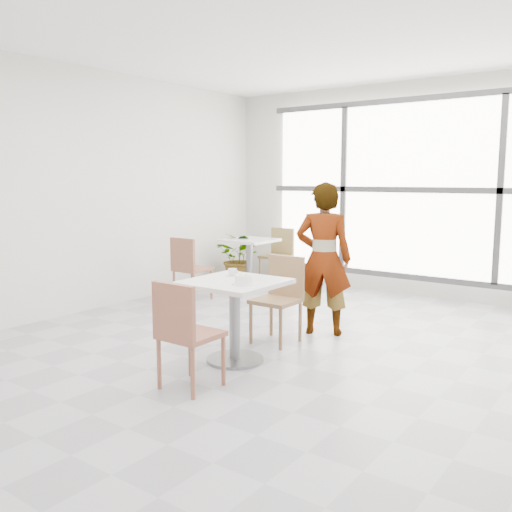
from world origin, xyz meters
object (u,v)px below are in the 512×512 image
Objects in this scene: person at (324,259)px; main_table at (235,305)px; oatmeal_bowl at (244,279)px; bg_chair_left_far at (279,252)px; chair_far at (280,293)px; bg_chair_left_near at (188,265)px; bg_table_left at (250,256)px; plant_left at (241,258)px; chair_near at (184,328)px; coffee_cup at (233,273)px.

main_table is at bearing 58.14° from person.
oatmeal_bowl is 4.06m from bg_chair_left_far.
bg_chair_left_near is (-2.03, 0.80, 0.00)m from chair_far.
oatmeal_bowl is 0.24× the size of bg_chair_left_far.
person is 2.65m from bg_table_left.
person is (0.01, 1.37, 0.02)m from oatmeal_bowl.
bg_chair_left_far reaches higher than oatmeal_bowl.
chair_far is at bearing -44.78° from plant_left.
bg_chair_left_far is 0.62m from plant_left.
bg_table_left is at bearing -59.00° from person.
chair_far is 0.62m from person.
bg_chair_left_far is (-1.94, 4.20, 0.00)m from chair_near.
bg_chair_left_far reaches higher than plant_left.
chair_near is 4.63m from bg_chair_left_far.
chair_near is (0.12, -0.78, -0.02)m from main_table.
bg_chair_left_near is at bearing -95.28° from bg_table_left.
oatmeal_bowl is (0.18, -0.09, 0.27)m from main_table.
bg_chair_left_near is (-2.05, 1.58, -0.02)m from main_table.
oatmeal_bowl is 0.24× the size of bg_chair_left_near.
bg_chair_left_far is at bearing 117.12° from coffee_cup.
coffee_cup is at bearing 143.44° from bg_chair_left_near.
chair_far and bg_chair_left_far have the same top height.
bg_table_left is 0.93× the size of plant_left.
oatmeal_bowl is 0.28× the size of bg_table_left.
oatmeal_bowl is 0.43m from coffee_cup.
chair_far is 5.47× the size of coffee_cup.
coffee_cup is 0.10× the size of person.
main_table is 0.99× the size of plant_left.
chair_far is at bearing -84.78° from chair_near.
oatmeal_bowl is 3.97m from plant_left.
person reaches higher than chair_far.
person is (0.19, 1.27, 0.29)m from main_table.
bg_chair_left_far is (-1.80, 2.64, 0.00)m from chair_far.
chair_near reaches higher than plant_left.
chair_near is 1.00× the size of chair_far.
main_table is 0.79m from chair_near.
chair_near is at bearing 132.60° from bg_chair_left_near.
bg_chair_left_far is at bearing 79.12° from bg_table_left.
main_table is 5.03× the size of coffee_cup.
person is 3.04m from plant_left.
main_table is 0.34m from oatmeal_bowl.
main_table is 3.81× the size of oatmeal_bowl.
chair_far is at bearing -46.59° from bg_table_left.
oatmeal_bowl is at bearing -51.72° from plant_left.
bg_table_left is at bearing 124.09° from coffee_cup.
oatmeal_bowl is at bearing 143.18° from bg_chair_left_near.
person reaches higher than bg_chair_left_far.
coffee_cup is at bearing -53.34° from plant_left.
plant_left is (-2.11, 2.83, -0.38)m from coffee_cup.
chair_near is 0.75m from oatmeal_bowl.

